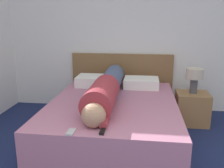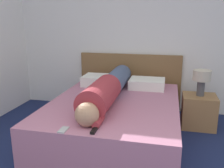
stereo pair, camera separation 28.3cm
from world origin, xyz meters
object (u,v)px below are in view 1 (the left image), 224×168
(bed, at_px, (114,119))
(pillow_near_headboard, at_px, (95,81))
(nightstand, at_px, (192,108))
(pillow_second, at_px, (141,83))
(tv_remote, at_px, (103,130))
(person_lying, at_px, (106,89))
(cell_phone, at_px, (71,132))
(table_lamp, at_px, (195,76))

(bed, bearing_deg, pillow_near_headboard, 118.16)
(nightstand, xyz_separation_m, pillow_second, (-0.73, 0.09, 0.33))
(tv_remote, bearing_deg, person_lying, 96.54)
(nightstand, xyz_separation_m, cell_phone, (-1.32, -1.51, 0.27))
(bed, bearing_deg, table_lamp, 29.38)
(bed, xyz_separation_m, nightstand, (1.05, 0.59, -0.02))
(person_lying, relative_size, pillow_near_headboard, 3.52)
(table_lamp, relative_size, tv_remote, 2.33)
(bed, distance_m, person_lying, 0.40)
(nightstand, height_order, tv_remote, tv_remote)
(bed, relative_size, table_lamp, 5.68)
(table_lamp, xyz_separation_m, tv_remote, (-1.04, -1.46, -0.19))
(person_lying, bearing_deg, table_lamp, 27.84)
(bed, relative_size, pillow_second, 4.00)
(person_lying, bearing_deg, pillow_second, 59.05)
(table_lamp, height_order, tv_remote, table_lamp)
(bed, relative_size, pillow_near_headboard, 3.80)
(pillow_near_headboard, bearing_deg, table_lamp, -3.56)
(nightstand, height_order, person_lying, person_lying)
(cell_phone, bearing_deg, pillow_near_headboard, 93.52)
(tv_remote, height_order, cell_phone, tv_remote)
(person_lying, xyz_separation_m, pillow_second, (0.41, 0.69, -0.08))
(tv_remote, distance_m, cell_phone, 0.28)
(pillow_second, distance_m, cell_phone, 1.71)
(nightstand, distance_m, person_lying, 1.35)
(table_lamp, distance_m, tv_remote, 1.81)
(pillow_second, relative_size, tv_remote, 3.30)
(bed, relative_size, person_lying, 1.08)
(nightstand, distance_m, table_lamp, 0.47)
(tv_remote, bearing_deg, pillow_near_headboard, 103.56)
(nightstand, distance_m, pillow_near_headboard, 1.46)
(bed, height_order, nightstand, bed)
(pillow_near_headboard, distance_m, tv_remote, 1.60)
(person_lying, bearing_deg, pillow_near_headboard, 111.75)
(pillow_second, bearing_deg, tv_remote, -101.49)
(pillow_near_headboard, relative_size, cell_phone, 4.01)
(nightstand, bearing_deg, cell_phone, -131.04)
(pillow_near_headboard, bearing_deg, cell_phone, -86.48)
(nightstand, xyz_separation_m, tv_remote, (-1.04, -1.46, 0.27))
(nightstand, distance_m, tv_remote, 1.82)
(person_lying, height_order, pillow_second, person_lying)
(nightstand, bearing_deg, table_lamp, 0.00)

